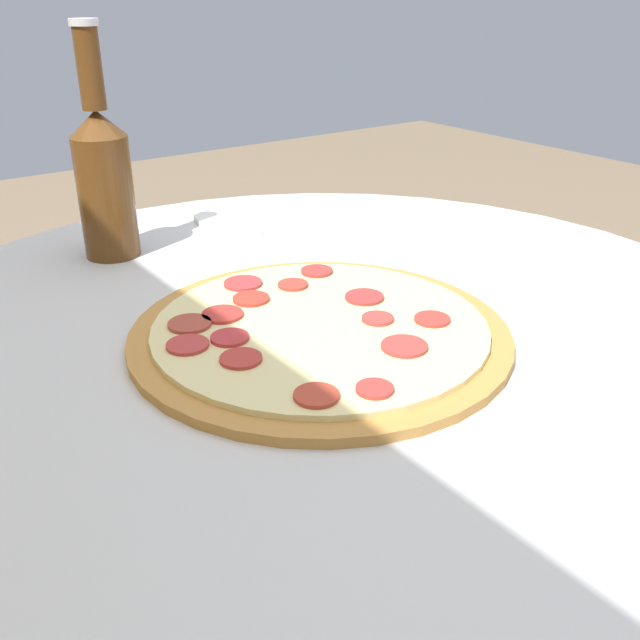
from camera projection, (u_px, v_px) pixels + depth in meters
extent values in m
cylinder|color=silver|center=(325.00, 585.00, 0.92)|extent=(0.11, 0.11, 0.71)
cylinder|color=silver|center=(326.00, 329.00, 0.76)|extent=(0.99, 0.99, 0.02)
cylinder|color=#B77F3D|center=(320.00, 334.00, 0.71)|extent=(0.38, 0.38, 0.01)
cylinder|color=beige|center=(320.00, 326.00, 0.71)|extent=(0.33, 0.33, 0.01)
cylinder|color=#AF332A|center=(241.00, 359.00, 0.64)|extent=(0.04, 0.04, 0.00)
cylinder|color=#AD3934|center=(378.00, 319.00, 0.71)|extent=(0.03, 0.03, 0.00)
cylinder|color=#B2342C|center=(432.00, 319.00, 0.71)|extent=(0.04, 0.04, 0.00)
cylinder|color=#A13E2F|center=(190.00, 324.00, 0.70)|extent=(0.04, 0.04, 0.00)
cylinder|color=#A0322F|center=(364.00, 297.00, 0.76)|extent=(0.04, 0.04, 0.00)
cylinder|color=#AE3A27|center=(316.00, 395.00, 0.58)|extent=(0.04, 0.04, 0.00)
cylinder|color=#A93832|center=(403.00, 347.00, 0.66)|extent=(0.04, 0.04, 0.00)
cylinder|color=#B93031|center=(230.00, 338.00, 0.67)|extent=(0.04, 0.04, 0.00)
cylinder|color=#B1372B|center=(290.00, 285.00, 0.79)|extent=(0.03, 0.03, 0.00)
cylinder|color=#B4332E|center=(375.00, 389.00, 0.59)|extent=(0.03, 0.03, 0.00)
cylinder|color=#B63334|center=(243.00, 283.00, 0.80)|extent=(0.04, 0.04, 0.00)
cylinder|color=#B23327|center=(251.00, 299.00, 0.76)|extent=(0.04, 0.04, 0.00)
cylinder|color=#B33029|center=(223.00, 314.00, 0.72)|extent=(0.04, 0.04, 0.00)
cylinder|color=#A5322D|center=(317.00, 271.00, 0.83)|extent=(0.04, 0.04, 0.00)
cylinder|color=#B53632|center=(188.00, 345.00, 0.66)|extent=(0.04, 0.04, 0.00)
cylinder|color=#563314|center=(107.00, 198.00, 0.90)|extent=(0.07, 0.07, 0.15)
cone|color=#563314|center=(97.00, 123.00, 0.86)|extent=(0.07, 0.07, 0.03)
cylinder|color=#563314|center=(90.00, 69.00, 0.83)|extent=(0.03, 0.03, 0.09)
cylinder|color=silver|center=(83.00, 22.00, 0.81)|extent=(0.03, 0.03, 0.01)
cube|color=white|center=(224.00, 221.00, 1.05)|extent=(0.14, 0.10, 0.01)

